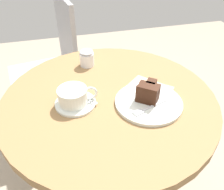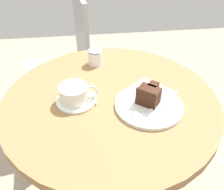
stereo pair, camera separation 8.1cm
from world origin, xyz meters
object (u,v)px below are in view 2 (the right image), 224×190
napkin (151,94)px  cafe_chair (69,58)px  cake_plate (149,105)px  cake_slice (149,95)px  teaspoon (89,98)px  saucer (76,100)px  sugar_pot (95,56)px  fork (145,112)px  coffee_cup (74,93)px

napkin → cafe_chair: cafe_chair is taller
cafe_chair → cake_plate: bearing=13.7°
cake_slice → cafe_chair: size_ratio=0.11×
teaspoon → napkin: (0.23, 0.00, -0.01)m
saucer → cafe_chair: 0.68m
napkin → sugar_pot: sugar_pot is taller
cafe_chair → fork: bearing=11.1°
saucer → teaspoon: bearing=1.0°
cake_plate → cake_slice: size_ratio=2.47×
sugar_pot → cafe_chair: bearing=109.5°
napkin → sugar_pot: 0.32m
coffee_cup → napkin: size_ratio=0.61×
cake_slice → fork: (-0.02, -0.05, -0.03)m
coffee_cup → cake_slice: (0.25, -0.05, 0.00)m
teaspoon → cafe_chair: (-0.10, 0.65, -0.19)m
saucer → cake_slice: 0.26m
cake_plate → cafe_chair: (-0.30, 0.72, -0.18)m
saucer → teaspoon: (0.05, 0.00, 0.01)m
coffee_cup → cafe_chair: bearing=94.5°
teaspoon → cafe_chair: bearing=157.8°
napkin → cafe_chair: (-0.33, 0.65, -0.18)m
napkin → sugar_pot: size_ratio=3.03×
fork → sugar_pot: sugar_pot is taller
coffee_cup → cafe_chair: (-0.05, 0.65, -0.21)m
cake_plate → cake_slice: 0.04m
cake_slice → napkin: bearing=66.1°
fork → coffee_cup: bearing=-41.6°
cafe_chair → sugar_pot: 0.47m
saucer → cafe_chair: (-0.05, 0.65, -0.18)m
teaspoon → cafe_chair: 0.69m
fork → saucer: bearing=-41.8°
saucer → cake_slice: cake_slice is taller
saucer → fork: size_ratio=1.05×
cake_plate → sugar_pot: size_ratio=3.17×
fork → cafe_chair: bearing=-87.4°
sugar_pot → saucer: bearing=-108.5°
coffee_cup → fork: 0.25m
teaspoon → fork: fork is taller
fork → cafe_chair: (-0.28, 0.76, -0.19)m
napkin → fork: bearing=-114.2°
cake_plate → fork: size_ratio=1.73×
coffee_cup → sugar_pot: sugar_pot is taller
cake_slice → coffee_cup: bearing=168.8°
napkin → cake_slice: bearing=-113.9°
coffee_cup → cake_plate: (0.25, -0.06, -0.03)m
teaspoon → cake_plate: 0.21m
saucer → sugar_pot: bearing=71.5°
teaspoon → napkin: bearing=60.0°
fork → napkin: fork is taller
saucer → cake_plate: (0.25, -0.06, 0.00)m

